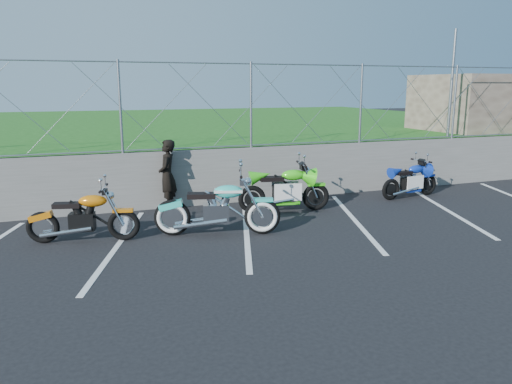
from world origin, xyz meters
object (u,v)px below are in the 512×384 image
object	(u,v)px
naked_orange	(85,219)
sportbike_green	(286,191)
sportbike_blue	(411,182)
person_standing	(167,175)
cruiser_turquoise	(219,210)

from	to	relation	value
naked_orange	sportbike_green	size ratio (longest dim) A/B	0.95
sportbike_blue	naked_orange	bearing A→B (deg)	179.90
person_standing	naked_orange	bearing A→B (deg)	-27.68
sportbike_green	sportbike_blue	xyz separation A→B (m)	(3.52, 0.22, -0.06)
naked_orange	sportbike_green	distance (m)	4.33
naked_orange	person_standing	distance (m)	2.60
naked_orange	person_standing	xyz separation A→B (m)	(1.83, 1.81, 0.37)
cruiser_turquoise	naked_orange	xyz separation A→B (m)	(-2.37, 0.42, -0.05)
sportbike_blue	person_standing	bearing A→B (deg)	164.86
naked_orange	person_standing	bearing A→B (deg)	58.29
cruiser_turquoise	person_standing	world-z (taller)	person_standing
cruiser_turquoise	sportbike_green	distance (m)	2.23
naked_orange	sportbike_blue	xyz separation A→B (m)	(7.78, 1.00, -0.03)
cruiser_turquoise	person_standing	bearing A→B (deg)	121.03
sportbike_blue	person_standing	xyz separation A→B (m)	(-5.95, 0.80, 0.40)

